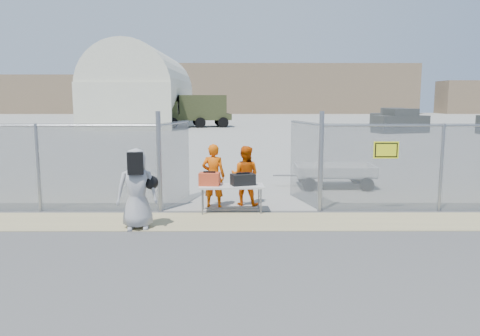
{
  "coord_description": "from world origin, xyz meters",
  "views": [
    {
      "loc": [
        -0.03,
        -9.45,
        2.81
      ],
      "look_at": [
        0.0,
        2.0,
        1.1
      ],
      "focal_mm": 35.0,
      "sensor_mm": 36.0,
      "label": 1
    }
  ],
  "objects_px": {
    "folding_table": "(231,199)",
    "security_worker_right": "(245,176)",
    "utility_trailer": "(334,175)",
    "security_worker_left": "(213,176)",
    "visitor": "(137,189)"
  },
  "relations": [
    {
      "from": "folding_table",
      "to": "security_worker_right",
      "type": "distance_m",
      "value": 0.97
    },
    {
      "from": "utility_trailer",
      "to": "security_worker_left",
      "type": "bearing_deg",
      "value": -142.76
    },
    {
      "from": "security_worker_left",
      "to": "utility_trailer",
      "type": "xyz_separation_m",
      "value": [
        3.68,
        2.74,
        -0.44
      ]
    },
    {
      "from": "security_worker_right",
      "to": "utility_trailer",
      "type": "xyz_separation_m",
      "value": [
        2.86,
        2.49,
        -0.4
      ]
    },
    {
      "from": "folding_table",
      "to": "utility_trailer",
      "type": "distance_m",
      "value": 4.59
    },
    {
      "from": "folding_table",
      "to": "visitor",
      "type": "relative_size",
      "value": 0.91
    },
    {
      "from": "security_worker_left",
      "to": "visitor",
      "type": "xyz_separation_m",
      "value": [
        -1.54,
        -2.02,
        0.05
      ]
    },
    {
      "from": "security_worker_left",
      "to": "security_worker_right",
      "type": "relative_size",
      "value": 1.05
    },
    {
      "from": "folding_table",
      "to": "security_worker_left",
      "type": "xyz_separation_m",
      "value": [
        -0.47,
        0.53,
        0.49
      ]
    },
    {
      "from": "security_worker_left",
      "to": "visitor",
      "type": "height_order",
      "value": "visitor"
    },
    {
      "from": "utility_trailer",
      "to": "visitor",
      "type": "bearing_deg",
      "value": -137.09
    },
    {
      "from": "visitor",
      "to": "utility_trailer",
      "type": "distance_m",
      "value": 7.08
    },
    {
      "from": "visitor",
      "to": "security_worker_left",
      "type": "bearing_deg",
      "value": 44.19
    },
    {
      "from": "folding_table",
      "to": "visitor",
      "type": "distance_m",
      "value": 2.56
    },
    {
      "from": "security_worker_left",
      "to": "utility_trailer",
      "type": "bearing_deg",
      "value": -134.32
    }
  ]
}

